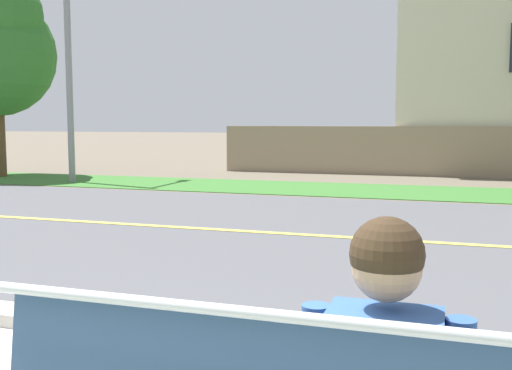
# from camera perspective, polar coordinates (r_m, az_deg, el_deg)

# --- Properties ---
(ground_plane) EXTENTS (140.00, 140.00, 0.00)m
(ground_plane) POSITION_cam_1_polar(r_m,az_deg,el_deg) (9.61, 7.01, -3.19)
(ground_plane) COLOR #665B4C
(curb_edge) EXTENTS (44.00, 0.30, 0.11)m
(curb_edge) POSITION_cam_1_polar(r_m,az_deg,el_deg) (4.34, -8.01, -13.90)
(curb_edge) COLOR #ADA89E
(curb_edge) RESTS_ON ground_plane
(street_asphalt) EXTENTS (52.00, 8.00, 0.01)m
(street_asphalt) POSITION_cam_1_polar(r_m,az_deg,el_deg) (8.16, 4.97, -4.78)
(street_asphalt) COLOR #515156
(street_asphalt) RESTS_ON ground_plane
(road_centre_line) EXTENTS (48.00, 0.14, 0.01)m
(road_centre_line) POSITION_cam_1_polar(r_m,az_deg,el_deg) (8.16, 4.97, -4.74)
(road_centre_line) COLOR #E0CC4C
(road_centre_line) RESTS_ON ground_plane
(far_verge_grass) EXTENTS (48.00, 2.80, 0.02)m
(far_verge_grass) POSITION_cam_1_polar(r_m,az_deg,el_deg) (13.58, 10.33, -0.51)
(far_verge_grass) COLOR #38702D
(far_verge_grass) RESTS_ON ground_plane
(streetlamp) EXTENTS (0.24, 2.10, 7.47)m
(streetlamp) POSITION_cam_1_polar(r_m,az_deg,el_deg) (16.26, -17.09, 15.38)
(streetlamp) COLOR gray
(streetlamp) RESTS_ON ground_plane
(garden_wall) EXTENTS (13.00, 0.36, 1.40)m
(garden_wall) POSITION_cam_1_polar(r_m,az_deg,el_deg) (17.63, 17.60, 3.04)
(garden_wall) COLOR gray
(garden_wall) RESTS_ON ground_plane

